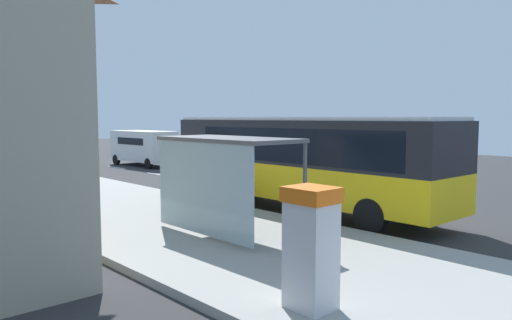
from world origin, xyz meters
TOP-DOWN VIEW (x-y plane):
  - ground_plane at (0.00, 14.00)m, footprint 56.00×92.00m
  - sidewalk_platform at (-6.40, 2.00)m, footprint 6.20×30.00m
  - lane_stripe_seg_1 at (0.25, -1.00)m, footprint 0.16×2.20m
  - lane_stripe_seg_2 at (0.25, 4.00)m, footprint 0.16×2.20m
  - lane_stripe_seg_3 at (0.25, 9.00)m, footprint 0.16×2.20m
  - lane_stripe_seg_4 at (0.25, 14.00)m, footprint 0.16×2.20m
  - lane_stripe_seg_5 at (0.25, 19.00)m, footprint 0.16×2.20m
  - lane_stripe_seg_6 at (0.25, 24.00)m, footprint 0.16×2.20m
  - lane_stripe_seg_7 at (0.25, 29.00)m, footprint 0.16×2.20m
  - bus at (-1.71, 1.57)m, footprint 2.67×11.05m
  - white_van at (2.20, 18.96)m, footprint 2.18×5.27m
  - sedan_near at (2.30, 39.24)m, footprint 1.96×4.46m
  - ticket_machine at (-8.38, -4.74)m, footprint 0.66×0.76m
  - recycling_bin_blue at (-4.20, 2.95)m, footprint 0.52×0.52m
  - recycling_bin_red at (-4.20, 3.65)m, footprint 0.52×0.52m
  - recycling_bin_orange at (-4.20, 4.35)m, footprint 0.52×0.52m
  - traffic_light_near_side at (5.50, 34.68)m, footprint 0.49×0.28m
  - traffic_light_median at (0.40, 36.28)m, footprint 0.49×0.28m
  - bus_shelter at (-6.41, 0.08)m, footprint 1.80×4.00m

SIDE VIEW (x-z plane):
  - ground_plane at x=0.00m, z-range -0.04..0.00m
  - lane_stripe_seg_1 at x=0.25m, z-range 0.00..0.01m
  - lane_stripe_seg_2 at x=0.25m, z-range 0.00..0.01m
  - lane_stripe_seg_3 at x=0.25m, z-range 0.00..0.01m
  - lane_stripe_seg_4 at x=0.25m, z-range 0.00..0.01m
  - lane_stripe_seg_5 at x=0.25m, z-range 0.00..0.01m
  - lane_stripe_seg_6 at x=0.25m, z-range 0.00..0.01m
  - lane_stripe_seg_7 at x=0.25m, z-range 0.00..0.01m
  - sidewalk_platform at x=-6.40m, z-range 0.00..0.18m
  - recycling_bin_blue at x=-4.20m, z-range 0.18..1.13m
  - recycling_bin_red at x=-4.20m, z-range 0.18..1.13m
  - recycling_bin_orange at x=-4.20m, z-range 0.18..1.13m
  - sedan_near at x=2.30m, z-range 0.03..1.55m
  - ticket_machine at x=-8.38m, z-range 0.20..2.14m
  - white_van at x=2.20m, z-range 0.19..2.49m
  - bus at x=-1.71m, z-range 0.24..3.45m
  - bus_shelter at x=-6.41m, z-range 0.85..3.35m
  - traffic_light_near_side at x=5.50m, z-range 0.83..5.89m
  - traffic_light_median at x=0.40m, z-range 0.85..6.04m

